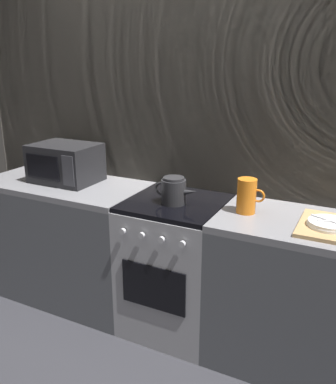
% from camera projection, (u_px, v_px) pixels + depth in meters
% --- Properties ---
extents(ground_plane, '(8.00, 8.00, 0.00)m').
position_uv_depth(ground_plane, '(175.00, 324.00, 2.78)').
color(ground_plane, '#2D2D33').
extents(back_wall, '(3.60, 0.05, 2.40)m').
position_uv_depth(back_wall, '(197.00, 144.00, 2.69)').
color(back_wall, '#A39989').
rests_on(back_wall, ground_plane).
extents(counter_left, '(1.20, 0.60, 0.90)m').
position_uv_depth(counter_left, '(68.00, 240.00, 3.03)').
color(counter_left, '#515459').
rests_on(counter_left, ground_plane).
extents(stove_unit, '(0.60, 0.63, 0.90)m').
position_uv_depth(stove_unit, '(175.00, 266.00, 2.64)').
color(stove_unit, '#9E9EA3').
rests_on(stove_unit, ground_plane).
extents(counter_right, '(1.20, 0.60, 0.90)m').
position_uv_depth(counter_right, '(320.00, 300.00, 2.26)').
color(counter_right, '#515459').
rests_on(counter_right, ground_plane).
extents(microwave, '(0.46, 0.35, 0.27)m').
position_uv_depth(microwave, '(66.00, 163.00, 2.88)').
color(microwave, black).
rests_on(microwave, counter_left).
extents(kettle, '(0.28, 0.15, 0.17)m').
position_uv_depth(kettle, '(174.00, 191.00, 2.44)').
color(kettle, '#262628').
rests_on(kettle, stove_unit).
extents(pitcher, '(0.16, 0.11, 0.20)m').
position_uv_depth(pitcher, '(247.00, 196.00, 2.29)').
color(pitcher, orange).
rests_on(pitcher, counter_right).
extents(dish_pile, '(0.30, 0.40, 0.06)m').
position_uv_depth(dish_pile, '(329.00, 226.00, 2.08)').
color(dish_pile, tan).
rests_on(dish_pile, counter_right).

